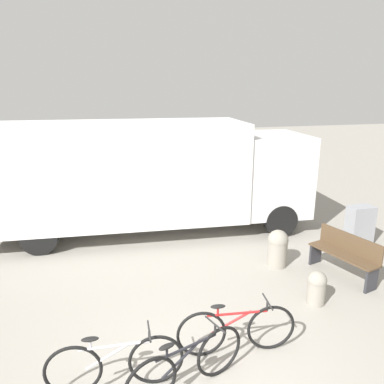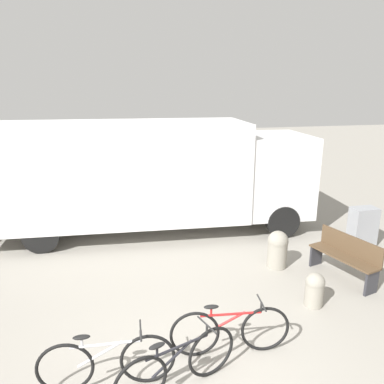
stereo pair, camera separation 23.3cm
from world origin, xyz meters
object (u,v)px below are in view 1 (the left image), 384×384
(delivery_truck, at_px, (145,173))
(bicycle_near, at_px, (115,364))
(park_bench, at_px, (345,253))
(bicycle_middle, at_px, (187,366))
(bollard_near_bench, at_px, (317,287))
(bollard_far_bench, at_px, (278,247))
(bicycle_far, at_px, (236,330))
(utility_box, at_px, (360,225))

(delivery_truck, height_order, bicycle_near, delivery_truck)
(delivery_truck, distance_m, park_bench, 5.20)
(park_bench, relative_size, bicycle_middle, 0.91)
(bollard_near_bench, height_order, bollard_far_bench, bollard_far_bench)
(bollard_far_bench, bearing_deg, bicycle_near, -143.79)
(bicycle_near, distance_m, bicycle_far, 1.80)
(bicycle_near, relative_size, bollard_near_bench, 2.80)
(bicycle_near, height_order, bicycle_middle, same)
(delivery_truck, bearing_deg, bicycle_far, -79.24)
(park_bench, distance_m, bicycle_middle, 4.50)
(bicycle_near, xyz_separation_m, bicycle_far, (1.78, 0.27, 0.00))
(delivery_truck, bearing_deg, bollard_far_bench, -43.57)
(park_bench, height_order, bollard_far_bench, park_bench)
(bicycle_near, bearing_deg, park_bench, 25.22)
(delivery_truck, relative_size, bicycle_far, 4.85)
(bollard_far_bench, relative_size, utility_box, 0.85)
(bicycle_far, bearing_deg, park_bench, 34.91)
(bicycle_far, relative_size, bollard_far_bench, 2.14)
(bicycle_middle, bearing_deg, bollard_far_bench, 27.26)
(bollard_near_bench, bearing_deg, bicycle_middle, -153.24)
(bicycle_middle, xyz_separation_m, utility_box, (5.37, 3.58, 0.10))
(bicycle_middle, bearing_deg, bicycle_far, 11.53)
(utility_box, bearing_deg, park_bench, -136.08)
(bollard_near_bench, bearing_deg, delivery_truck, 120.16)
(bicycle_near, relative_size, bicycle_middle, 1.05)
(delivery_truck, bearing_deg, bicycle_middle, -88.74)
(park_bench, bearing_deg, bicycle_middle, 103.70)
(delivery_truck, xyz_separation_m, bollard_near_bench, (2.51, -4.31, -1.31))
(bollard_near_bench, bearing_deg, park_bench, 34.39)
(bicycle_near, bearing_deg, utility_box, 31.33)
(bicycle_near, relative_size, bollard_far_bench, 2.15)
(delivery_truck, xyz_separation_m, bicycle_middle, (-0.28, -5.72, -1.26))
(bicycle_near, bearing_deg, delivery_truck, 81.34)
(bollard_far_bench, xyz_separation_m, utility_box, (2.58, 0.62, 0.05))
(bicycle_near, distance_m, bicycle_middle, 0.93)
(bicycle_near, relative_size, bicycle_far, 1.00)
(bicycle_far, height_order, bollard_near_bench, bicycle_far)
(park_bench, relative_size, bicycle_near, 0.86)
(bicycle_middle, distance_m, bollard_far_bench, 4.07)
(bicycle_middle, bearing_deg, park_bench, 9.71)
(bicycle_middle, xyz_separation_m, bicycle_far, (0.89, 0.53, 0.00))
(bollard_near_bench, bearing_deg, bicycle_far, -155.30)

